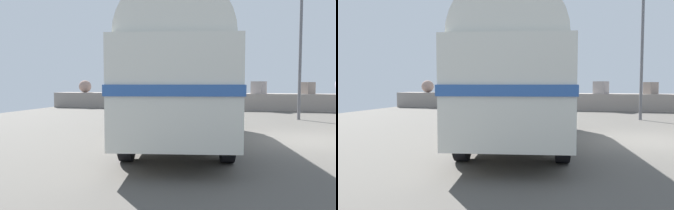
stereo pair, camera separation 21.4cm
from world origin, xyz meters
TOP-DOWN VIEW (x-y plane):
  - ground at (0.00, 0.00)m, footprint 32.00×26.00m
  - breakwater at (0.09, 11.81)m, footprint 31.36×2.22m
  - vintage_coach at (-3.90, -1.04)m, footprint 3.85×8.87m
  - lamp_post at (0.61, 6.10)m, footprint 1.04×0.24m

SIDE VIEW (x-z plane):
  - ground at x=0.00m, z-range 0.00..0.02m
  - breakwater at x=0.09m, z-range -0.46..1.81m
  - vintage_coach at x=-3.90m, z-range 0.20..3.90m
  - lamp_post at x=0.61m, z-range 0.41..6.82m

